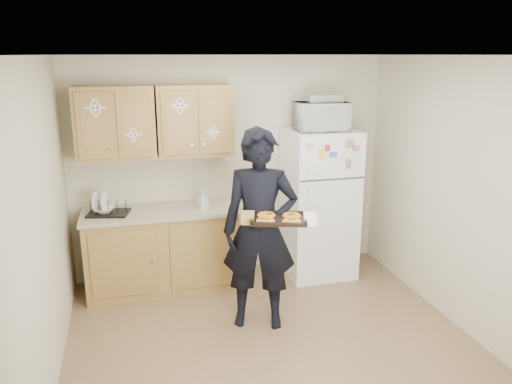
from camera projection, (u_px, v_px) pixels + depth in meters
floor at (275, 349)px, 4.40m from camera, size 3.60×3.60×0.00m
ceiling at (279, 55)px, 3.73m from camera, size 3.60×3.60×0.00m
wall_back at (231, 167)px, 5.74m from camera, size 3.60×0.04×2.50m
wall_front at (387, 326)px, 2.39m from camera, size 3.60×0.04×2.50m
wall_left at (40, 233)px, 3.62m from camera, size 0.04×3.60×2.50m
wall_right at (467, 198)px, 4.50m from camera, size 0.04×3.60×2.50m
refrigerator at (319, 203)px, 5.74m from camera, size 0.75×0.70×1.70m
base_cabinet at (162, 251)px, 5.45m from camera, size 1.60×0.60×0.86m
countertop at (160, 212)px, 5.33m from camera, size 1.64×0.64×0.04m
upper_cab_left at (115, 123)px, 5.11m from camera, size 0.80×0.33×0.75m
upper_cab_right at (194, 120)px, 5.31m from camera, size 0.80×0.33×0.75m
cereal_box at (348, 247)px, 6.27m from camera, size 0.20×0.07×0.32m
person at (260, 230)px, 4.59m from camera, size 0.79×0.64×1.89m
baking_tray at (279, 219)px, 4.29m from camera, size 0.56×0.48×0.04m
pizza_front_left at (266, 220)px, 4.22m from camera, size 0.16×0.16×0.02m
pizza_front_right at (292, 221)px, 4.21m from camera, size 0.16×0.16×0.02m
pizza_back_left at (266, 214)px, 4.37m from camera, size 0.16×0.16×0.02m
pizza_back_right at (292, 215)px, 4.36m from camera, size 0.16×0.16×0.02m
microwave at (321, 116)px, 5.41m from camera, size 0.56×0.38×0.31m
foil_pan at (324, 98)px, 5.40m from camera, size 0.39×0.29×0.08m
dish_rack at (108, 206)px, 5.17m from camera, size 0.47×0.39×0.16m
bowl at (104, 210)px, 5.17m from camera, size 0.24×0.24×0.05m
soap_bottle at (203, 200)px, 5.34m from camera, size 0.12×0.12×0.20m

